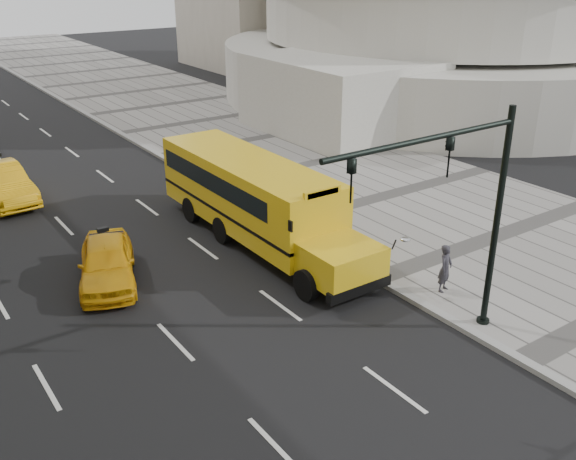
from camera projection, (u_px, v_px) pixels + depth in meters
ground at (138, 266)px, 21.99m from camera, size 140.00×140.00×0.00m
sidewalk_museum at (394, 195)px, 28.26m from camera, size 12.00×140.00×0.15m
curb_museum at (282, 225)px, 25.11m from camera, size 0.30×140.00×0.15m
school_bus at (252, 194)px, 23.45m from camera, size 2.96×11.56×3.19m
taxi_near at (107, 262)px, 20.60m from camera, size 3.09×4.60×1.46m
taxi_far at (2, 184)px, 27.40m from camera, size 2.06×5.00×1.61m
pedestrian at (445, 268)px, 19.80m from camera, size 0.65×0.53×1.55m
traffic_signal at (465, 204)px, 16.07m from camera, size 6.18×0.36×6.40m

